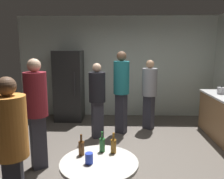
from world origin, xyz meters
The scene contains 14 objects.
ground_plane centered at (0.00, 0.00, -0.05)m, with size 5.20×5.20×0.10m, color #5B544C.
wall_back centered at (0.00, 2.63, 1.35)m, with size 5.32×0.06×2.70m, color beige.
refrigerator centered at (-1.25, 2.20, 0.90)m, with size 0.70×0.68×1.80m.
kettle centered at (2.23, 1.23, 0.97)m, with size 0.24×0.17×0.18m.
foreground_table centered at (-0.15, -1.50, 0.63)m, with size 0.80×0.80×0.73m.
beer_bottle_amber centered at (-0.01, -1.30, 0.82)m, with size 0.06×0.06×0.23m.
beer_bottle_brown centered at (-0.35, -1.36, 0.82)m, with size 0.06×0.06×0.23m.
beer_bottle_green centered at (-0.14, -1.27, 0.82)m, with size 0.06×0.06×0.23m.
plastic_cup_blue centered at (-0.25, -1.55, 0.79)m, with size 0.08×0.08×0.11m, color blue.
person_in_orange_shirt centered at (-1.03, -1.53, 0.94)m, with size 0.42×0.42×1.60m.
person_in_teal_shirt centered at (0.10, 1.25, 1.06)m, with size 0.47×0.47×1.80m.
person_in_gray_shirt centered at (0.74, 1.54, 0.93)m, with size 0.48×0.48×1.60m.
person_in_maroon_shirt centered at (-1.20, -0.32, 1.01)m, with size 0.47×0.47×1.72m.
person_in_black_shirt centered at (-0.40, 0.96, 0.91)m, with size 0.45×0.45×1.57m.
Camera 1 is at (0.05, -3.67, 1.87)m, focal length 37.00 mm.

